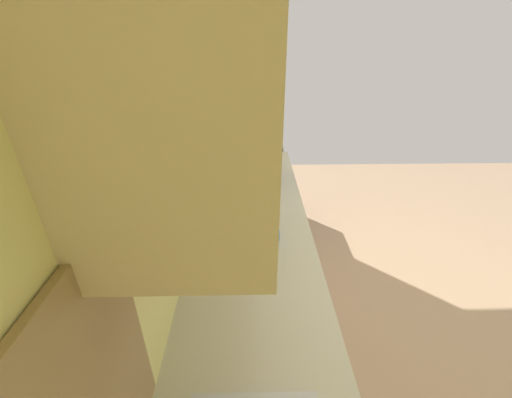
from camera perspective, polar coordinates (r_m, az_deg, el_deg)
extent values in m
plane|color=tan|center=(2.68, 25.32, -19.13)|extent=(5.78, 5.78, 0.00)
cube|color=#E5DD82|center=(1.69, -13.54, 8.78)|extent=(3.73, 0.12, 2.63)
cube|color=beige|center=(1.88, -0.59, -21.44)|extent=(2.85, 0.61, 0.86)
cube|color=#B5B29A|center=(1.56, -0.67, -11.05)|extent=(2.88, 0.64, 0.02)
cube|color=#332819|center=(1.90, 9.45, -21.03)|extent=(0.01, 0.01, 0.79)
cube|color=#332819|center=(2.23, 7.41, -11.70)|extent=(0.01, 0.01, 0.79)
cube|color=#332819|center=(2.61, 6.01, -4.90)|extent=(0.01, 0.01, 0.79)
cube|color=beige|center=(1.21, -7.93, 23.32)|extent=(1.61, 0.34, 0.58)
cube|color=#B7BABF|center=(3.28, -1.00, 2.95)|extent=(0.62, 0.61, 0.88)
cube|color=black|center=(3.31, 4.36, 2.30)|extent=(0.49, 0.01, 0.49)
cube|color=black|center=(3.10, -1.07, 10.46)|extent=(0.59, 0.58, 0.02)
cube|color=#B7BABF|center=(3.09, -6.45, 11.76)|extent=(0.59, 0.04, 0.18)
cylinder|color=#38383D|center=(2.97, 1.07, 9.91)|extent=(0.11, 0.11, 0.01)
cylinder|color=#38383D|center=(3.23, 0.89, 11.49)|extent=(0.11, 0.11, 0.01)
cylinder|color=#38383D|center=(2.97, -3.20, 9.87)|extent=(0.11, 0.11, 0.01)
cylinder|color=#38383D|center=(3.23, -3.06, 11.45)|extent=(0.11, 0.11, 0.01)
cube|color=white|center=(2.28, -1.44, 7.64)|extent=(0.46, 0.39, 0.33)
cube|color=black|center=(2.25, 3.65, 7.28)|extent=(0.29, 0.01, 0.23)
cube|color=#2D2D33|center=(2.45, 3.25, 9.19)|extent=(0.08, 0.01, 0.23)
cylinder|color=#4C8CBF|center=(1.68, 2.12, -6.37)|extent=(0.12, 0.12, 0.05)
cylinder|color=#5087B4|center=(1.67, 2.13, -6.01)|extent=(0.10, 0.10, 0.03)
cylinder|color=#B7BABF|center=(1.90, 1.68, -0.30)|extent=(0.11, 0.11, 0.13)
cylinder|color=black|center=(1.87, 1.71, 1.75)|extent=(0.03, 0.03, 0.02)
cylinder|color=#B7BABF|center=(1.94, 1.60, 1.25)|extent=(0.07, 0.02, 0.05)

